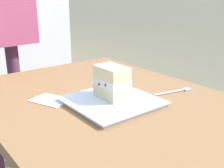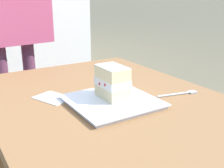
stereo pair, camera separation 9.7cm
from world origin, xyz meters
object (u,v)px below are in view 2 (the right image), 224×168
at_px(dessert_fork, 180,94).
at_px(paper_napkin, 53,98).
at_px(dessert_plate, 112,102).
at_px(patio_table, 114,131).
at_px(cake_slice, 112,82).

bearing_deg(dessert_fork, paper_napkin, -117.20).
bearing_deg(dessert_plate, patio_table, 124.75).
bearing_deg(paper_napkin, dessert_fork, 62.80).
xyz_separation_m(patio_table, dessert_plate, (0.01, -0.01, 0.12)).
relative_size(dessert_plate, cake_slice, 2.36).
distance_m(patio_table, dessert_fork, 0.29).
height_order(patio_table, dessert_fork, dessert_fork).
relative_size(cake_slice, paper_napkin, 0.77).
bearing_deg(paper_napkin, dessert_plate, 44.47).
bearing_deg(paper_napkin, cake_slice, 49.67).
distance_m(cake_slice, paper_napkin, 0.24).
xyz_separation_m(patio_table, paper_napkin, (-0.15, -0.17, 0.12)).
relative_size(patio_table, paper_napkin, 7.52).
distance_m(dessert_fork, paper_napkin, 0.48).
height_order(dessert_plate, dessert_fork, dessert_plate).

